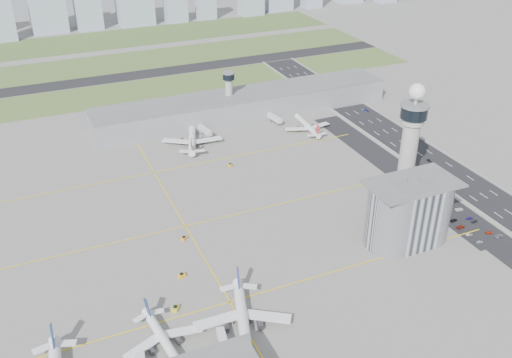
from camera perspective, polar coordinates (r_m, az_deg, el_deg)
name	(u,v)px	position (r m, az deg, el deg)	size (l,w,h in m)	color
ground	(286,240)	(271.00, 2.98, -6.09)	(1000.00, 1000.00, 0.00)	gray
grass_strip_0	(134,91)	(457.06, -12.06, 8.57)	(480.00, 50.00, 0.08)	#4E632F
grass_strip_1	(115,64)	(527.05, -13.92, 11.12)	(480.00, 60.00, 0.08)	#506C33
grass_strip_2	(99,41)	(603.03, -15.46, 13.18)	(480.00, 70.00, 0.08)	#4D6A32
runway	(124,77)	(491.40, -13.04, 9.92)	(480.00, 22.00, 0.10)	black
highway	(476,190)	(331.56, 21.11, -1.07)	(28.00, 500.00, 0.10)	black
barrier_left	(455,195)	(322.34, 19.31, -1.51)	(0.60, 500.00, 1.20)	#9E9E99
barrier_right	(496,184)	(340.61, 22.84, -0.50)	(0.60, 500.00, 1.20)	#9E9E99
landside_road	(451,209)	(309.70, 18.96, -2.89)	(18.00, 260.00, 0.08)	black
parking_lot	(465,222)	(301.36, 20.13, -4.06)	(20.00, 44.00, 0.10)	black
taxiway_line_h_0	(230,302)	(236.73, -2.63, -12.20)	(260.00, 0.60, 0.01)	yellow
taxiway_line_h_1	(185,226)	(282.21, -7.08, -4.70)	(260.00, 0.60, 0.01)	yellow
taxiway_line_h_2	(154,173)	(332.33, -10.17, 0.64)	(260.00, 0.60, 0.01)	yellow
taxiway_line_v	(185,226)	(282.21, -7.08, -4.70)	(0.60, 260.00, 0.01)	yellow
control_tower	(410,140)	(294.39, 15.15, 3.79)	(14.00, 14.00, 64.50)	#ADAAA5
secondary_tower	(229,91)	(395.45, -2.72, 8.83)	(8.60, 8.60, 31.90)	#ADAAA5
admin_building	(409,212)	(271.93, 15.04, -3.18)	(42.00, 24.00, 33.50)	#B2B2B7
terminal_pier	(244,104)	(401.06, -1.24, 7.48)	(210.00, 32.00, 15.80)	gray
airplane_near_b	(164,336)	(217.94, -9.21, -15.27)	(36.42, 30.95, 10.20)	white
airplane_near_c	(243,315)	(221.67, -1.33, -13.45)	(44.90, 38.16, 12.57)	white
airplane_far_a	(192,134)	(361.10, -6.43, 4.45)	(44.61, 37.91, 12.49)	white
airplane_far_b	(307,122)	(380.02, 5.14, 5.65)	(37.19, 31.61, 10.41)	white
jet_bridge_far_0	(200,128)	(377.24, -5.65, 5.05)	(14.00, 3.00, 5.70)	silver
jet_bridge_far_1	(269,117)	(393.87, 1.29, 6.27)	(14.00, 3.00, 5.70)	silver
tug_1	(175,308)	(234.61, -8.06, -12.65)	(2.36, 3.43, 1.99)	gold
tug_2	(182,275)	(250.32, -7.45, -9.51)	(2.13, 3.10, 1.80)	#EEAC12
tug_3	(184,238)	(272.51, -7.22, -5.87)	(2.03, 2.96, 1.72)	orange
tug_4	(230,165)	(334.41, -2.61, 1.45)	(1.90, 2.76, 1.61)	orange
tug_5	(296,129)	(380.15, 4.05, 5.01)	(2.31, 3.36, 1.95)	yellow
car_lot_0	(479,242)	(288.15, 21.44, -5.86)	(1.30, 3.22, 1.10)	silver
car_lot_1	(469,234)	(291.71, 20.57, -5.22)	(1.17, 3.35, 1.11)	gray
car_lot_2	(461,227)	(295.83, 19.79, -4.52)	(2.18, 4.72, 1.31)	maroon
car_lot_3	(454,220)	(299.95, 19.17, -3.92)	(1.68, 4.12, 1.20)	black
car_lot_4	(442,214)	(303.56, 18.09, -3.30)	(1.35, 3.36, 1.14)	#172F4D
car_lot_5	(433,205)	(309.42, 17.26, -2.50)	(1.14, 3.28, 1.08)	white
car_lot_6	(499,236)	(295.76, 23.11, -5.24)	(2.12, 4.59, 1.28)	gray
car_lot_7	(489,233)	(296.62, 22.29, -4.97)	(1.53, 3.77, 1.09)	#B4270C
car_lot_8	(474,221)	(302.56, 21.00, -3.97)	(1.44, 3.59, 1.22)	#2A2B2D
car_lot_9	(469,218)	(304.20, 20.57, -3.71)	(1.15, 3.31, 1.09)	#120B4D
car_lot_10	(459,209)	(309.96, 19.66, -2.87)	(2.03, 4.40, 1.22)	white
car_lot_11	(446,201)	(314.88, 18.44, -2.11)	(1.75, 4.29, 1.25)	gray
car_hw_1	(429,161)	(354.43, 16.92, 1.78)	(1.19, 3.42, 1.13)	black
car_hw_2	(366,110)	(417.34, 10.96, 6.75)	(1.90, 4.12, 1.14)	navy
car_hw_4	(308,86)	(458.62, 5.21, 9.24)	(1.31, 3.25, 1.11)	#95989C
skyline_bldg_6	(3,17)	(629.00, -23.98, 14.55)	(20.04, 16.03, 45.20)	#9EADC1
skyline_bldg_7	(46,1)	(647.31, -20.29, 16.32)	(35.76, 28.61, 61.22)	#9EADC1
skyline_bldg_10	(176,9)	(660.03, -8.04, 16.49)	(23.01, 18.41, 27.75)	#9EADC1
skyline_bldg_11	(206,1)	(668.65, -5.06, 17.31)	(20.22, 16.18, 38.97)	#9EADC1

